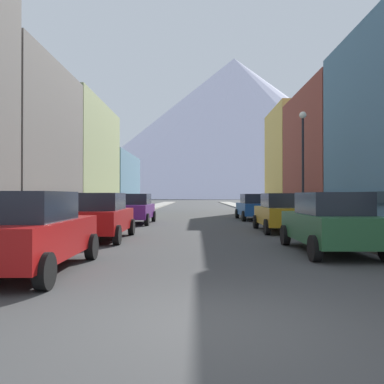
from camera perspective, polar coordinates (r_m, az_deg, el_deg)
ground_plane at (r=5.31m, az=2.27°, el=-19.13°), size 400.00×400.00×0.00m
sidewalk_left at (r=40.53m, az=-8.03°, el=-2.75°), size 2.50×100.00×0.15m
sidewalk_right at (r=40.57m, az=9.72°, el=-2.75°), size 2.50×100.00×0.15m
storefront_left_2 at (r=33.28m, az=-19.79°, el=4.19°), size 8.76×11.90×9.08m
storefront_left_3 at (r=45.73m, az=-14.97°, el=1.27°), size 10.20×13.07×6.37m
storefront_right_2 at (r=31.22m, az=22.09°, el=4.88°), size 7.76×10.82×9.50m
storefront_right_3 at (r=40.85m, az=17.65°, el=4.19°), size 8.85×8.97×10.33m
car_left_0 at (r=9.26m, az=-22.73°, el=-5.38°), size 2.13×4.43×1.78m
car_left_1 at (r=15.23m, az=-13.27°, el=-3.46°), size 2.13×4.43×1.78m
car_left_2 at (r=23.46m, az=-8.33°, el=-2.41°), size 2.08×4.41×1.78m
car_right_0 at (r=12.19m, az=19.57°, el=-4.20°), size 2.06×4.40×1.78m
car_right_1 at (r=18.53m, az=12.94°, el=-2.92°), size 2.09×4.41×1.78m
car_right_2 at (r=27.00m, az=9.05°, el=-2.15°), size 2.18×4.45×1.78m
trash_bin_right at (r=16.32m, az=24.14°, el=-4.13°), size 0.59×0.59×0.98m
potted_plant_0 at (r=25.19m, az=17.14°, el=-2.61°), size 0.74×0.74×1.03m
potted_plant_1 at (r=18.96m, az=-20.60°, el=-3.56°), size 0.59×0.59×0.94m
pedestrian_0 at (r=21.21m, az=18.20°, el=-2.72°), size 0.36×0.36×1.54m
pedestrian_1 at (r=25.82m, az=14.99°, el=-2.16°), size 0.36×0.36×1.68m
pedestrian_2 at (r=18.07m, az=-19.14°, el=-2.95°), size 0.36×0.36×1.64m
streetlamp_right at (r=20.87m, az=15.99°, el=5.85°), size 0.36×0.36×5.86m
mountain_backdrop at (r=270.25m, az=6.22°, el=9.36°), size 228.44×228.44×95.52m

